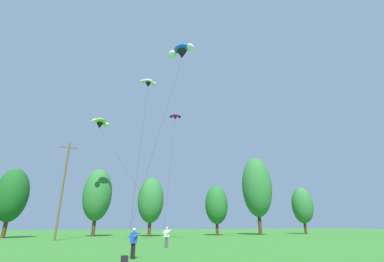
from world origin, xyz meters
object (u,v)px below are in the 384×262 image
(kite_flyer_near, at_px, (134,240))
(backpack, at_px, (124,260))
(parafoil_kite_far_white, at_px, (148,83))
(kite_flyer_mid, at_px, (167,235))
(parafoil_kite_high_blue_white, at_px, (182,51))
(parafoil_kite_mid_magenta, at_px, (175,117))
(parafoil_kite_low_lime_white, at_px, (100,123))
(utility_pole, at_px, (63,187))

(kite_flyer_near, xyz_separation_m, backpack, (-0.66, -2.01, -0.80))
(backpack, bearing_deg, parafoil_kite_far_white, 71.35)
(kite_flyer_mid, height_order, parafoil_kite_high_blue_white, parafoil_kite_high_blue_white)
(parafoil_kite_mid_magenta, bearing_deg, parafoil_kite_low_lime_white, 178.95)
(parafoil_kite_low_lime_white, bearing_deg, kite_flyer_mid, -69.29)
(kite_flyer_near, distance_m, backpack, 2.26)
(utility_pole, xyz_separation_m, parafoil_kite_mid_magenta, (15.92, 3.32, 13.37))
(backpack, bearing_deg, utility_pole, 96.75)
(parafoil_kite_far_white, xyz_separation_m, parafoil_kite_low_lime_white, (-5.25, 13.49, -1.01))
(utility_pole, relative_size, parafoil_kite_mid_magenta, 0.66)
(parafoil_kite_mid_magenta, distance_m, backpack, 34.97)
(kite_flyer_mid, xyz_separation_m, parafoil_kite_far_white, (-1.67, 4.82, 17.20))
(parafoil_kite_far_white, distance_m, backpack, 22.92)
(parafoil_kite_low_lime_white, bearing_deg, backpack, -84.76)
(kite_flyer_near, distance_m, parafoil_kite_low_lime_white, 30.28)
(utility_pole, xyz_separation_m, kite_flyer_mid, (10.49, -14.76, -5.51))
(kite_flyer_mid, distance_m, parafoil_kite_high_blue_white, 22.78)
(parafoil_kite_high_blue_white, distance_m, parafoil_kite_mid_magenta, 14.69)
(parafoil_kite_mid_magenta, xyz_separation_m, parafoil_kite_far_white, (-7.10, -13.26, -1.69))
(parafoil_kite_high_blue_white, bearing_deg, parafoil_kite_low_lime_white, 123.05)
(parafoil_kite_mid_magenta, bearing_deg, kite_flyer_mid, -106.71)
(kite_flyer_near, distance_m, kite_flyer_mid, 8.03)
(kite_flyer_mid, relative_size, parafoil_kite_low_lime_white, 0.09)
(parafoil_kite_high_blue_white, distance_m, backpack, 27.44)
(parafoil_kite_far_white, height_order, parafoil_kite_low_lime_white, parafoil_kite_far_white)
(utility_pole, bearing_deg, kite_flyer_near, -72.86)
(kite_flyer_mid, bearing_deg, parafoil_kite_far_white, 109.16)
(parafoil_kite_high_blue_white, distance_m, parafoil_kite_far_white, 6.49)
(utility_pole, bearing_deg, parafoil_kite_far_white, -48.43)
(parafoil_kite_high_blue_white, height_order, backpack, parafoil_kite_high_blue_white)
(parafoil_kite_mid_magenta, bearing_deg, parafoil_kite_far_white, -118.17)
(parafoil_kite_far_white, relative_size, parafoil_kite_low_lime_white, 0.86)
(parafoil_kite_high_blue_white, distance_m, parafoil_kite_low_lime_white, 17.97)
(kite_flyer_near, bearing_deg, parafoil_kite_far_white, 80.12)
(kite_flyer_near, relative_size, parafoil_kite_mid_magenta, 0.09)
(utility_pole, relative_size, kite_flyer_near, 7.38)
(parafoil_kite_far_white, height_order, backpack, parafoil_kite_far_white)
(kite_flyer_mid, relative_size, backpack, 4.23)
(utility_pole, height_order, kite_flyer_mid, utility_pole)
(utility_pole, distance_m, parafoil_kite_high_blue_white, 23.62)
(kite_flyer_near, xyz_separation_m, parafoil_kite_mid_magenta, (9.18, 25.17, 18.88))
(utility_pole, xyz_separation_m, parafoil_kite_low_lime_white, (3.57, 3.54, 10.67))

